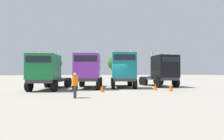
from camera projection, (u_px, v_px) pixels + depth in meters
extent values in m
plane|color=gray|center=(113.00, 90.00, 15.55)|extent=(200.00, 200.00, 0.00)
cube|color=#333338|center=(52.00, 80.00, 16.43)|extent=(3.52, 6.69, 0.30)
cube|color=#197238|center=(44.00, 67.00, 14.42)|extent=(2.84, 2.76, 2.23)
cube|color=black|center=(38.00, 59.00, 13.26)|extent=(2.06, 0.49, 0.55)
cylinder|color=silver|center=(59.00, 64.00, 15.73)|extent=(0.21, 0.21, 2.83)
cylinder|color=silver|center=(40.00, 64.00, 15.70)|extent=(0.21, 0.21, 2.83)
cylinder|color=#333338|center=(57.00, 77.00, 17.83)|extent=(1.31, 1.31, 0.12)
cylinder|color=black|center=(54.00, 86.00, 13.96)|extent=(0.56, 1.05, 1.00)
cylinder|color=black|center=(29.00, 86.00, 13.92)|extent=(0.56, 1.05, 1.00)
cylinder|color=black|center=(67.00, 83.00, 18.02)|extent=(0.56, 1.05, 1.00)
cylinder|color=black|center=(47.00, 83.00, 17.99)|extent=(0.56, 1.05, 1.00)
cylinder|color=black|center=(69.00, 82.00, 19.12)|extent=(0.56, 1.05, 1.00)
cylinder|color=black|center=(51.00, 82.00, 19.09)|extent=(0.56, 1.05, 1.00)
cube|color=#333338|center=(89.00, 79.00, 17.51)|extent=(3.38, 6.18, 0.30)
cube|color=purple|center=(88.00, 66.00, 15.90)|extent=(2.89, 3.01, 2.32)
cube|color=black|center=(86.00, 58.00, 14.61)|extent=(2.06, 0.48, 0.55)
cylinder|color=silver|center=(98.00, 64.00, 17.35)|extent=(0.21, 0.21, 2.92)
cylinder|color=silver|center=(80.00, 64.00, 17.31)|extent=(0.21, 0.21, 2.92)
cylinder|color=#333338|center=(91.00, 76.00, 18.80)|extent=(1.31, 1.31, 0.12)
cylinder|color=black|center=(98.00, 84.00, 15.31)|extent=(0.57, 1.14, 1.09)
cylinder|color=black|center=(75.00, 84.00, 15.26)|extent=(0.57, 1.14, 1.09)
cylinder|color=black|center=(100.00, 82.00, 18.85)|extent=(0.57, 1.14, 1.09)
cylinder|color=black|center=(81.00, 82.00, 18.81)|extent=(0.57, 1.14, 1.09)
cylinder|color=black|center=(101.00, 82.00, 19.95)|extent=(0.57, 1.14, 1.09)
cylinder|color=black|center=(83.00, 82.00, 19.91)|extent=(0.57, 1.14, 1.09)
cube|color=#333338|center=(122.00, 79.00, 18.50)|extent=(3.37, 6.15, 0.30)
cube|color=#14727A|center=(124.00, 66.00, 16.75)|extent=(2.82, 2.71, 2.58)
cube|color=black|center=(125.00, 57.00, 15.61)|extent=(2.06, 0.48, 0.55)
cylinder|color=silver|center=(131.00, 64.00, 18.05)|extent=(0.21, 0.21, 3.18)
cylinder|color=silver|center=(114.00, 63.00, 18.01)|extent=(0.21, 0.21, 3.18)
cylinder|color=#333338|center=(121.00, 77.00, 19.78)|extent=(1.31, 1.31, 0.12)
cylinder|color=black|center=(135.00, 84.00, 16.31)|extent=(0.56, 1.09, 1.04)
cylinder|color=black|center=(113.00, 84.00, 16.26)|extent=(0.56, 1.09, 1.04)
cylinder|color=black|center=(130.00, 82.00, 19.83)|extent=(0.56, 1.09, 1.04)
cylinder|color=black|center=(112.00, 82.00, 19.78)|extent=(0.56, 1.09, 1.04)
cylinder|color=black|center=(129.00, 81.00, 20.93)|extent=(0.56, 1.09, 1.04)
cylinder|color=black|center=(112.00, 81.00, 20.88)|extent=(0.56, 1.09, 1.04)
cube|color=#333338|center=(157.00, 78.00, 19.85)|extent=(2.24, 5.68, 0.30)
cube|color=black|center=(165.00, 67.00, 18.21)|extent=(2.41, 2.27, 2.48)
cube|color=black|center=(171.00, 59.00, 17.10)|extent=(2.10, 0.05, 0.55)
cylinder|color=silver|center=(166.00, 65.00, 19.67)|extent=(0.18, 0.18, 3.08)
cylinder|color=silver|center=(152.00, 64.00, 19.24)|extent=(0.18, 0.18, 3.08)
cylinder|color=#333338|center=(153.00, 76.00, 21.06)|extent=(1.11, 1.11, 0.12)
cylinder|color=black|center=(176.00, 83.00, 18.01)|extent=(0.36, 1.06, 1.06)
cylinder|color=black|center=(158.00, 83.00, 17.51)|extent=(0.36, 1.06, 1.06)
cylinder|color=black|center=(160.00, 81.00, 21.28)|extent=(0.36, 1.06, 1.06)
cylinder|color=black|center=(145.00, 81.00, 20.79)|extent=(0.36, 1.06, 1.06)
cylinder|color=black|center=(156.00, 81.00, 22.36)|extent=(0.36, 1.06, 1.06)
cylinder|color=black|center=(141.00, 81.00, 21.86)|extent=(0.36, 1.06, 1.06)
cylinder|color=#343434|center=(75.00, 92.00, 10.26)|extent=(0.18, 0.18, 0.79)
cylinder|color=#343434|center=(75.00, 92.00, 10.54)|extent=(0.18, 0.18, 0.79)
cylinder|color=orange|center=(75.00, 81.00, 10.41)|extent=(0.45, 0.45, 0.63)
sphere|color=tan|center=(75.00, 74.00, 10.42)|extent=(0.21, 0.21, 0.21)
cone|color=#F2590C|center=(102.00, 88.00, 13.51)|extent=(0.36, 0.36, 0.63)
cone|color=#F2590C|center=(155.00, 87.00, 15.12)|extent=(0.36, 0.36, 0.61)
cone|color=#F2590C|center=(171.00, 88.00, 14.17)|extent=(0.36, 0.36, 0.65)
cylinder|color=#4C3823|center=(54.00, 75.00, 34.73)|extent=(0.36, 0.36, 2.45)
sphere|color=#286023|center=(54.00, 63.00, 34.78)|extent=(3.14, 3.14, 3.14)
cylinder|color=#4C3823|center=(83.00, 76.00, 33.23)|extent=(0.36, 0.36, 2.13)
sphere|color=#286023|center=(83.00, 64.00, 33.27)|extent=(3.19, 3.19, 3.19)
cylinder|color=#4C3823|center=(115.00, 74.00, 38.74)|extent=(0.36, 0.36, 2.52)
sphere|color=#286023|center=(115.00, 63.00, 38.79)|extent=(3.75, 3.75, 3.75)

